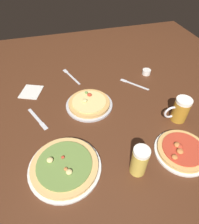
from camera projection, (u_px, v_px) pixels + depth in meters
ground_plane at (100, 116)px, 1.16m from camera, size 2.40×2.40×0.03m
pizza_plate_near at (182, 150)px, 0.95m from camera, size 0.26×0.26×0.05m
pizza_plate_far at (89, 104)px, 1.19m from camera, size 0.28×0.28×0.05m
pizza_plate_side at (65, 166)px, 0.89m from camera, size 0.33×0.33×0.05m
beer_mug_dark at (180, 110)px, 1.08m from camera, size 0.14×0.09×0.14m
beer_mug_amber at (139, 160)px, 0.84m from camera, size 0.08×0.12×0.16m
ramekin_sauce at (146, 72)px, 1.44m from camera, size 0.06×0.06×0.04m
napkin_folded at (31, 92)px, 1.30m from camera, size 0.17×0.18×0.01m
fork_left at (71, 76)px, 1.42m from camera, size 0.10×0.22×0.01m
knife_right at (38, 119)px, 1.12m from camera, size 0.11×0.20×0.01m
fork_spare at (134, 84)px, 1.36m from camera, size 0.15×0.18×0.01m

